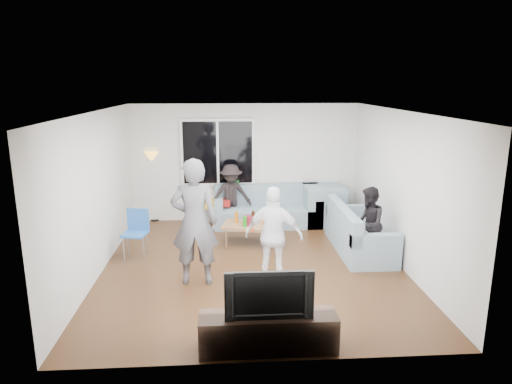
{
  "coord_description": "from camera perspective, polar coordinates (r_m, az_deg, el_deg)",
  "views": [
    {
      "loc": [
        -0.42,
        -7.25,
        3.05
      ],
      "look_at": [
        0.1,
        0.6,
        1.15
      ],
      "focal_mm": 32.03,
      "sensor_mm": 36.0,
      "label": 1
    }
  ],
  "objects": [
    {
      "name": "floor",
      "position": [
        7.89,
        -0.44,
        -9.34
      ],
      "size": [
        5.0,
        5.5,
        0.04
      ],
      "primitive_type": "cube",
      "color": "#56351C",
      "rests_on": "ground"
    },
    {
      "name": "vase",
      "position": [
        10.16,
        -6.69,
        0.13
      ],
      "size": [
        0.16,
        0.16,
        0.17
      ],
      "primitive_type": "imported",
      "rotation": [
        0.0,
        0.0,
        0.01
      ],
      "color": "white",
      "rests_on": "radiator"
    },
    {
      "name": "window_mullion",
      "position": [
        10.01,
        -4.8,
        4.91
      ],
      "size": [
        0.05,
        0.03,
        1.35
      ],
      "primitive_type": "cube",
      "color": "white",
      "rests_on": "window_frame"
    },
    {
      "name": "ceiling",
      "position": [
        7.28,
        -0.48,
        10.19
      ],
      "size": [
        5.0,
        5.5,
        0.04
      ],
      "primitive_type": "cube",
      "color": "white",
      "rests_on": "ground"
    },
    {
      "name": "player_right",
      "position": [
        7.02,
        2.25,
        -5.43
      ],
      "size": [
        0.96,
        0.61,
        1.53
      ],
      "primitive_type": "imported",
      "rotation": [
        0.0,
        0.0,
        2.86
      ],
      "color": "white",
      "rests_on": "floor"
    },
    {
      "name": "cushion_yellow",
      "position": [
        9.84,
        -5.7,
        -1.45
      ],
      "size": [
        0.46,
        0.42,
        0.14
      ],
      "primitive_type": "cube",
      "rotation": [
        0.0,
        0.0,
        0.31
      ],
      "color": "gold",
      "rests_on": "sofa_back_section"
    },
    {
      "name": "wall_right",
      "position": [
        8.02,
        17.82,
        0.31
      ],
      "size": [
        0.04,
        5.5,
        2.6
      ],
      "primitive_type": "cube",
      "color": "silver",
      "rests_on": "ground"
    },
    {
      "name": "television",
      "position": [
        5.31,
        1.57,
        -12.36
      ],
      "size": [
        1.01,
        0.13,
        0.58
      ],
      "primitive_type": "imported",
      "color": "black",
      "rests_on": "tv_console"
    },
    {
      "name": "bottle_a",
      "position": [
        8.83,
        -2.47,
        -3.19
      ],
      "size": [
        0.07,
        0.07,
        0.21
      ],
      "primitive_type": "cylinder",
      "color": "#CC670C",
      "rests_on": "coffee_table"
    },
    {
      "name": "bottle_d",
      "position": [
        8.62,
        1.05,
        -3.43
      ],
      "size": [
        0.07,
        0.07,
        0.26
      ],
      "primitive_type": "cylinder",
      "color": "orange",
      "rests_on": "coffee_table"
    },
    {
      "name": "bottle_b",
      "position": [
        8.58,
        -1.42,
        -3.7
      ],
      "size": [
        0.08,
        0.08,
        0.21
      ],
      "primitive_type": "cylinder",
      "color": "#1C8A19",
      "rests_on": "coffee_table"
    },
    {
      "name": "bottle_e",
      "position": [
        8.83,
        1.82,
        -3.09
      ],
      "size": [
        0.07,
        0.07,
        0.24
      ],
      "primitive_type": "cylinder",
      "color": "black",
      "rests_on": "coffee_table"
    },
    {
      "name": "cushion_red",
      "position": [
        9.91,
        -4.25,
        -1.31
      ],
      "size": [
        0.39,
        0.33,
        0.13
      ],
      "primitive_type": "cube",
      "rotation": [
        0.0,
        0.0,
        -0.1
      ],
      "color": "maroon",
      "rests_on": "sofa_back_section"
    },
    {
      "name": "coffee_table",
      "position": [
        8.81,
        -0.5,
        -5.29
      ],
      "size": [
        1.21,
        0.84,
        0.4
      ],
      "primitive_type": "cube",
      "rotation": [
        0.0,
        0.0,
        -0.23
      ],
      "color": "#A77850",
      "rests_on": "floor"
    },
    {
      "name": "sofa_right_section",
      "position": [
        8.64,
        12.84,
        -4.46
      ],
      "size": [
        2.0,
        0.85,
        0.85
      ],
      "primitive_type": null,
      "rotation": [
        0.0,
        0.0,
        1.57
      ],
      "color": "gray",
      "rests_on": "floor"
    },
    {
      "name": "spectator_back",
      "position": [
        9.84,
        -3.12,
        -0.41
      ],
      "size": [
        0.94,
        0.64,
        1.35
      ],
      "primitive_type": "imported",
      "rotation": [
        0.0,
        0.0,
        0.17
      ],
      "color": "black",
      "rests_on": "floor"
    },
    {
      "name": "wall_back",
      "position": [
        10.18,
        -1.37,
        3.68
      ],
      "size": [
        5.0,
        0.04,
        2.6
      ],
      "primitive_type": "cube",
      "color": "silver",
      "rests_on": "ground"
    },
    {
      "name": "radiator",
      "position": [
        10.28,
        -4.66,
        -1.93
      ],
      "size": [
        1.3,
        0.12,
        0.62
      ],
      "primitive_type": "cube",
      "color": "silver",
      "rests_on": "floor"
    },
    {
      "name": "side_chair",
      "position": [
        8.36,
        -14.89,
        -5.16
      ],
      "size": [
        0.47,
        0.47,
        0.86
      ],
      "primitive_type": null,
      "rotation": [
        0.0,
        0.0,
        -0.21
      ],
      "color": "#2A66B8",
      "rests_on": "floor"
    },
    {
      "name": "player_left",
      "position": [
        6.99,
        -7.68,
        -3.76
      ],
      "size": [
        0.73,
        0.49,
        1.97
      ],
      "primitive_type": "imported",
      "rotation": [
        0.0,
        0.0,
        3.11
      ],
      "color": "#4D4C51",
      "rests_on": "floor"
    },
    {
      "name": "sofa_corner",
      "position": [
        10.1,
        8.45,
        -1.64
      ],
      "size": [
        0.85,
        0.85,
        0.85
      ],
      "primitive_type": "cube",
      "color": "gray",
      "rests_on": "floor"
    },
    {
      "name": "spectator_right",
      "position": [
        8.15,
        13.85,
        -3.93
      ],
      "size": [
        0.64,
        0.74,
        1.31
      ],
      "primitive_type": "imported",
      "rotation": [
        0.0,
        0.0,
        -1.83
      ],
      "color": "black",
      "rests_on": "floor"
    },
    {
      "name": "floor_lamp",
      "position": [
        10.41,
        -12.7,
        0.65
      ],
      "size": [
        0.32,
        0.32,
        1.56
      ],
      "primitive_type": null,
      "color": "yellow",
      "rests_on": "floor"
    },
    {
      "name": "wall_left",
      "position": [
        7.75,
        -19.4,
        -0.26
      ],
      "size": [
        0.04,
        5.5,
        2.6
      ],
      "primitive_type": "cube",
      "color": "silver",
      "rests_on": "ground"
    },
    {
      "name": "bottle_c",
      "position": [
        8.84,
        -0.36,
        -3.1
      ],
      "size": [
        0.07,
        0.07,
        0.23
      ],
      "primitive_type": "cylinder",
      "color": "#33150B",
      "rests_on": "coffee_table"
    },
    {
      "name": "potted_plant",
      "position": [
        10.13,
        -2.57,
        0.65
      ],
      "size": [
        0.2,
        0.17,
        0.33
      ],
      "primitive_type": "imported",
      "rotation": [
        0.0,
        0.0,
        0.16
      ],
      "color": "#27622A",
      "rests_on": "radiator"
    },
    {
      "name": "window_glass",
      "position": [
        10.02,
        -4.8,
        4.92
      ],
      "size": [
        1.5,
        0.02,
        1.35
      ],
      "primitive_type": "cube",
      "color": "black",
      "rests_on": "window_frame"
    },
    {
      "name": "window_frame",
      "position": [
        10.06,
        -4.79,
        4.95
      ],
      "size": [
        1.62,
        0.06,
        1.47
      ],
      "primitive_type": "cube",
      "color": "white",
      "rests_on": "wall_back"
    },
    {
      "name": "tv_console",
      "position": [
        5.55,
        1.53,
        -17.1
      ],
      "size": [
        1.6,
        0.4,
        0.44
      ],
      "primitive_type": "cube",
      "color": "#322319",
      "rests_on": "floor"
    },
    {
      "name": "sofa_back_section",
      "position": [
        9.92,
        1.47,
        -1.78
      ],
      "size": [
        2.3,
        0.85,
        0.85
      ],
      "primitive_type": null,
      "color": "gray",
      "rests_on": "floor"
    },
    {
      "name": "wall_front",
      "position": [
        4.83,
        1.48,
        -7.68
      ],
      "size": [
        5.0,
        0.04,
        2.6
      ],
      "primitive_type": "cube",
      "color": "silver",
      "rests_on": "ground"
    },
    {
      "name": "pitcher",
      "position": [
        8.71,
        -1.07,
        -3.56
      ],
      "size": [
        0.17,
        0.17,
        0.17
      ],
      "primitive_type": "cylinder",
      "color": "maroon",
      "rests_on": "coffee_table"
    }
  ]
}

